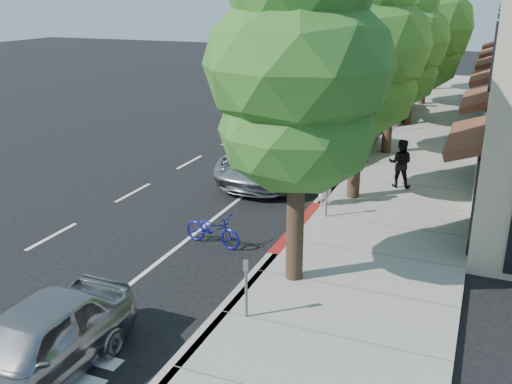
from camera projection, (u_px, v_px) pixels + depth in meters
The scene contains 18 objects.
ground at pixel (286, 244), 15.40m from camera, with size 120.00×120.00×0.00m, color black.
sidewalk at pixel (413, 170), 21.55m from camera, with size 4.60×56.00×0.15m, color gray.
curb at pixel (353, 164), 22.37m from camera, with size 0.30×56.00×0.15m, color #9E998E.
curb_red_segment at pixel (297, 228), 16.25m from camera, with size 0.32×4.00×0.15m, color maroon.
street_tree_0 at pixel (299, 71), 11.72m from camera, with size 4.03×4.03×7.69m.
street_tree_1 at pixel (362, 48), 16.97m from camera, with size 4.20×4.20×7.70m.
street_tree_2 at pixel (394, 42), 22.31m from camera, with size 4.32×4.32×7.37m.
street_tree_3 at pixel (415, 29), 27.50m from camera, with size 5.59×5.59×7.99m.
street_tree_4 at pixel (428, 34), 32.93m from camera, with size 4.93×4.93×7.05m.
street_tree_5 at pixel (439, 21), 38.01m from camera, with size 4.36×4.36×7.52m.
cyclist at pixel (326, 179), 17.61m from camera, with size 0.72×0.47×1.96m, color white.
bicycle at pixel (213, 229), 15.20m from camera, with size 0.59×1.70×0.90m, color navy.
silver_suv at pixel (279, 155), 20.71m from camera, with size 2.85×6.18×1.72m, color #AAAAAF.
dark_sedan at pixel (342, 137), 23.45m from camera, with size 1.76×5.06×1.67m, color black.
white_pickup at pixel (386, 103), 30.65m from camera, with size 2.37×5.83×1.69m, color silver.
dark_suv_far at pixel (383, 92), 34.49m from camera, with size 1.83×4.55×1.55m, color black.
near_car_a at pixel (32, 346), 9.68m from camera, with size 1.70×4.22×1.44m, color #9C9CA0.
pedestrian at pixel (400, 163), 19.24m from camera, with size 0.81×0.63×1.66m, color black.
Camera 1 is at (4.58, -13.34, 6.39)m, focal length 40.00 mm.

